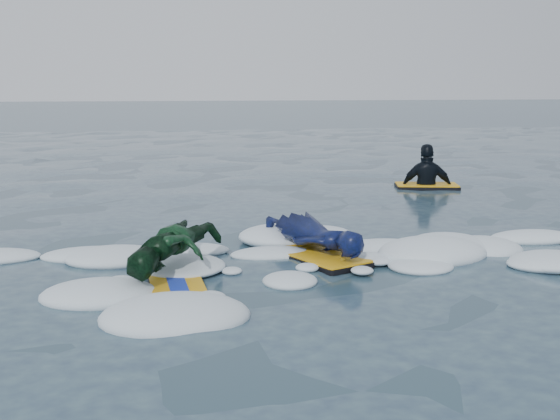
# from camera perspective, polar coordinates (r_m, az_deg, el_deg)

# --- Properties ---
(ground) EXTENTS (120.00, 120.00, 0.00)m
(ground) POSITION_cam_1_polar(r_m,az_deg,el_deg) (6.35, 2.04, -6.94)
(ground) COLOR #18283B
(ground) RESTS_ON ground
(foam_band) EXTENTS (12.00, 3.10, 0.30)m
(foam_band) POSITION_cam_1_polar(r_m,az_deg,el_deg) (7.33, 0.59, -4.54)
(foam_band) COLOR white
(foam_band) RESTS_ON ground
(prone_woman_unit) EXTENTS (1.12, 1.73, 0.42)m
(prone_woman_unit) POSITION_cam_1_polar(r_m,az_deg,el_deg) (7.66, 3.05, -2.23)
(prone_woman_unit) COLOR black
(prone_woman_unit) RESTS_ON ground
(prone_child_unit) EXTENTS (1.21, 1.51, 0.54)m
(prone_child_unit) POSITION_cam_1_polar(r_m,az_deg,el_deg) (6.78, -8.52, -3.50)
(prone_child_unit) COLOR black
(prone_child_unit) RESTS_ON ground
(waiting_rider_unit) EXTENTS (1.19, 0.80, 1.65)m
(waiting_rider_unit) POSITION_cam_1_polar(r_m,az_deg,el_deg) (12.76, 11.83, 1.62)
(waiting_rider_unit) COLOR black
(waiting_rider_unit) RESTS_ON ground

